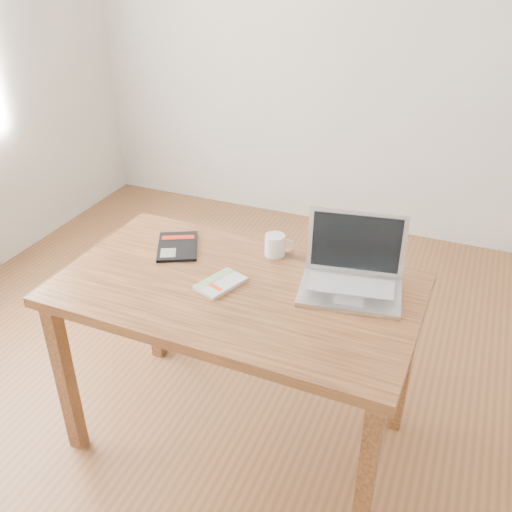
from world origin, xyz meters
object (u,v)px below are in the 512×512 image
at_px(black_guidebook, 178,246).
at_px(desk, 237,306).
at_px(laptop, 352,274).
at_px(coffee_mug, 276,245).
at_px(white_guidebook, 221,283).

bearing_deg(black_guidebook, desk, -52.89).
height_order(desk, laptop, laptop).
height_order(desk, coffee_mug, coffee_mug).
relative_size(black_guidebook, laptop, 0.71).
relative_size(desk, coffee_mug, 11.55).
distance_m(desk, laptop, 0.43).
xyz_separation_m(white_guidebook, black_guidebook, (-0.28, 0.18, -0.00)).
bearing_deg(desk, laptop, 23.05).
bearing_deg(desk, white_guidebook, -158.43).
bearing_deg(laptop, black_guidebook, 170.03).
height_order(laptop, coffee_mug, laptop).
bearing_deg(black_guidebook, laptop, -27.64).
bearing_deg(white_guidebook, coffee_mug, 89.89).
xyz_separation_m(white_guidebook, laptop, (0.43, 0.17, 0.05)).
height_order(desk, black_guidebook, black_guidebook).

